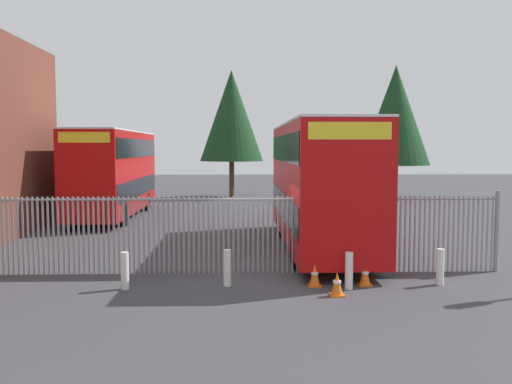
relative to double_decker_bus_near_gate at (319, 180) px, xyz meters
name	(u,v)px	position (x,y,z in m)	size (l,w,h in m)	color
ground_plane	(253,231)	(-2.20, 4.17, -2.42)	(100.00, 100.00, 0.00)	#3D3D42
palisade_fence	(224,232)	(-3.25, -3.83, -1.24)	(15.87, 0.14, 2.35)	gray
double_decker_bus_near_gate	(319,180)	(0.00, 0.00, 0.00)	(2.54, 10.81, 4.42)	#B70C0C
double_decker_bus_behind_fence_left	(114,170)	(-9.20, 9.12, 0.00)	(2.54, 10.81, 4.42)	#B70C0C
bollard_near_left	(125,271)	(-5.69, -5.54, -1.95)	(0.20, 0.20, 0.95)	silver
bollard_center_front	(227,268)	(-3.12, -5.30, -1.95)	(0.20, 0.20, 0.95)	silver
bollard_near_right	(349,271)	(-0.04, -5.72, -1.95)	(0.20, 0.20, 0.95)	silver
bollard_far_right	(440,267)	(2.42, -5.35, -1.95)	(0.20, 0.20, 0.95)	silver
traffic_cone_by_gate	(315,275)	(-0.86, -5.39, -2.13)	(0.34, 0.34, 0.59)	orange
traffic_cone_mid_forecourt	(365,274)	(0.45, -5.35, -2.13)	(0.34, 0.34, 0.59)	orange
traffic_cone_near_kerb	(337,284)	(-0.45, -6.34, -2.13)	(0.34, 0.34, 0.59)	orange
tree_tall_back	(395,115)	(8.26, 19.54, 3.42)	(4.91, 4.91, 9.36)	#4C3823
tree_short_side	(231,116)	(-3.32, 20.55, 3.43)	(4.55, 4.55, 9.11)	#4C3823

